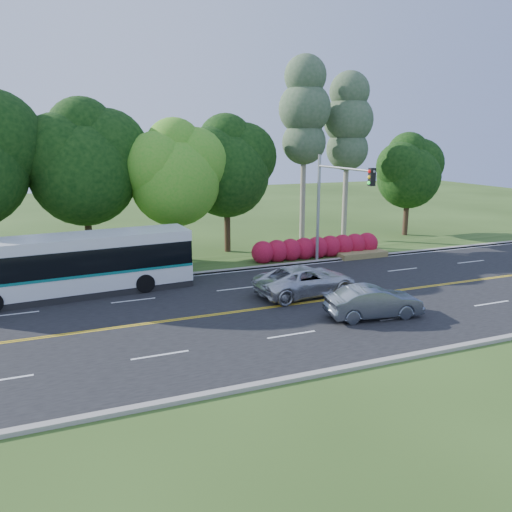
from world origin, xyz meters
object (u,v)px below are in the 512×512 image
object	(u,v)px
transit_bus	(73,266)
sedan	(374,302)
suv	(306,280)
traffic_signal	(334,194)

from	to	relation	value
transit_bus	sedan	bearing A→B (deg)	-38.78
suv	sedan	bearing A→B (deg)	-168.39
traffic_signal	suv	size ratio (longest dim) A/B	1.28
traffic_signal	suv	xyz separation A→B (m)	(-3.94, -4.18, -3.89)
traffic_signal	sedan	world-z (taller)	traffic_signal
sedan	traffic_signal	bearing A→B (deg)	-9.94
traffic_signal	suv	world-z (taller)	traffic_signal
traffic_signal	transit_bus	size ratio (longest dim) A/B	0.57
transit_bus	suv	size ratio (longest dim) A/B	2.23
traffic_signal	transit_bus	xyz separation A→B (m)	(-15.17, 0.15, -3.09)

